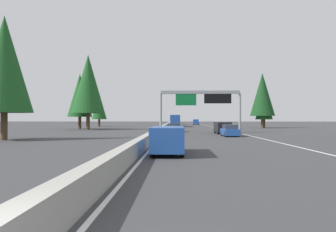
{
  "coord_description": "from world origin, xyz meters",
  "views": [
    {
      "loc": [
        -3.27,
        -2.12,
        2.22
      ],
      "look_at": [
        45.13,
        -0.85,
        2.58
      ],
      "focal_mm": 33.62,
      "sensor_mm": 36.0,
      "label": 1
    }
  ],
  "objects": [
    {
      "name": "conifer_right_far",
      "position": [
        70.17,
        -22.14,
        7.77
      ],
      "size": [
        5.62,
        5.62,
        12.78
      ],
      "color": "#4C3823",
      "rests_on": "ground"
    },
    {
      "name": "bus_near_right",
      "position": [
        81.12,
        -1.85,
        1.72
      ],
      "size": [
        11.5,
        2.55,
        3.1
      ],
      "color": "#1E4793",
      "rests_on": "ground"
    },
    {
      "name": "sedan_mid_center",
      "position": [
        36.02,
        -8.79,
        0.68
      ],
      "size": [
        4.4,
        1.8,
        1.47
      ],
      "color": "#1E4793",
      "rests_on": "ground"
    },
    {
      "name": "pickup_mid_right",
      "position": [
        107.77,
        -9.05,
        0.91
      ],
      "size": [
        5.6,
        2.0,
        1.86
      ],
      "color": "#1E4793",
      "rests_on": "ground"
    },
    {
      "name": "conifer_left_foreground",
      "position": [
        28.48,
        15.54,
        7.79
      ],
      "size": [
        5.64,
        5.64,
        12.81
      ],
      "color": "#4C3823",
      "rests_on": "ground"
    },
    {
      "name": "conifer_right_mid",
      "position": [
        70.68,
        -22.63,
        5.45
      ],
      "size": [
        3.95,
        3.95,
        8.97
      ],
      "color": "#4C3823",
      "rests_on": "ground"
    },
    {
      "name": "sign_gantry_overhead",
      "position": [
        45.78,
        -6.03,
        5.21
      ],
      "size": [
        0.5,
        12.68,
        6.55
      ],
      "color": "gray",
      "rests_on": "ground"
    },
    {
      "name": "ground_plane",
      "position": [
        60.0,
        0.0,
        0.0
      ],
      "size": [
        320.0,
        320.0,
        0.0
      ],
      "primitive_type": "plane",
      "color": "#38383A"
    },
    {
      "name": "conifer_left_mid",
      "position": [
        62.52,
        18.24,
        7.09
      ],
      "size": [
        5.13,
        5.13,
        11.66
      ],
      "color": "#4C3823",
      "rests_on": "ground"
    },
    {
      "name": "shoulder_stripe_median",
      "position": [
        70.0,
        -0.25,
        0.01
      ],
      "size": [
        160.0,
        0.16,
        0.01
      ],
      "primitive_type": "cube",
      "color": "silver",
      "rests_on": "ground"
    },
    {
      "name": "conifer_left_far",
      "position": [
        80.8,
        18.61,
        5.51
      ],
      "size": [
        4.0,
        4.0,
        9.08
      ],
      "color": "#4C3823",
      "rests_on": "ground"
    },
    {
      "name": "shoulder_stripe_right",
      "position": [
        70.0,
        -11.52,
        0.01
      ],
      "size": [
        160.0,
        0.16,
        0.01
      ],
      "primitive_type": "cube",
      "color": "silver",
      "rests_on": "ground"
    },
    {
      "name": "minivan_far_left",
      "position": [
        16.28,
        -1.6,
        0.95
      ],
      "size": [
        5.0,
        1.95,
        1.69
      ],
      "color": "#1E4793",
      "rests_on": "ground"
    },
    {
      "name": "conifer_left_near",
      "position": [
        57.69,
        15.12,
        8.96
      ],
      "size": [
        6.48,
        6.48,
        14.73
      ],
      "color": "#4C3823",
      "rests_on": "ground"
    },
    {
      "name": "sedan_distant_b",
      "position": [
        125.46,
        -1.88,
        0.68
      ],
      "size": [
        4.4,
        1.8,
        1.47
      ],
      "color": "#2D6B38",
      "rests_on": "ground"
    },
    {
      "name": "sedan_far_right",
      "position": [
        48.43,
        -1.93,
        0.68
      ],
      "size": [
        4.4,
        1.8,
        1.47
      ],
      "color": "slate",
      "rests_on": "ground"
    },
    {
      "name": "median_barrier",
      "position": [
        80.0,
        0.3,
        0.45
      ],
      "size": [
        180.0,
        0.56,
        0.9
      ],
      "primitive_type": "cube",
      "color": "#9E9B93",
      "rests_on": "ground"
    },
    {
      "name": "minivan_mid_left",
      "position": [
        42.39,
        -8.82,
        0.95
      ],
      "size": [
        5.0,
        1.95,
        1.69
      ],
      "color": "black",
      "rests_on": "ground"
    },
    {
      "name": "box_truck_far_center",
      "position": [
        107.6,
        -1.62,
        1.61
      ],
      "size": [
        8.5,
        2.4,
        2.95
      ],
      "color": "white",
      "rests_on": "ground"
    }
  ]
}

